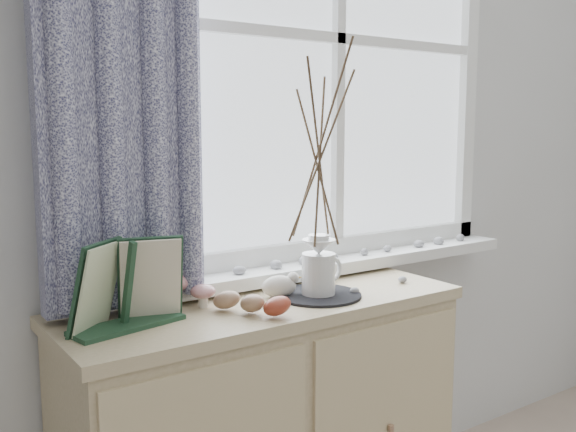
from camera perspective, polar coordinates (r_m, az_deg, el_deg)
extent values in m
cube|color=silver|center=(2.10, -2.36, 6.54)|extent=(4.00, 0.04, 2.60)
cube|color=silver|center=(2.29, 4.24, 15.41)|extent=(1.30, 0.01, 1.40)
cube|color=white|center=(2.27, 5.23, -4.09)|extent=(1.45, 0.16, 0.04)
cube|color=#C9B18C|center=(1.89, -2.13, -8.01)|extent=(1.20, 0.45, 0.03)
cylinder|color=white|center=(1.85, -10.22, -6.82)|extent=(0.03, 0.03, 0.07)
ellipsoid|color=#9C050B|center=(1.85, -10.24, -5.77)|extent=(0.10, 0.10, 0.06)
cylinder|color=white|center=(1.82, -7.55, -7.38)|extent=(0.03, 0.03, 0.05)
ellipsoid|color=#9C050B|center=(1.82, -7.57, -6.65)|extent=(0.07, 0.07, 0.04)
cylinder|color=white|center=(1.76, -10.90, -8.13)|extent=(0.02, 0.02, 0.03)
ellipsoid|color=#9C050B|center=(1.76, -10.91, -7.56)|extent=(0.05, 0.05, 0.03)
ellipsoid|color=#A37B5A|center=(1.74, -3.19, -7.74)|extent=(0.06, 0.05, 0.08)
ellipsoid|color=#A37B5A|center=(1.78, -5.48, -7.42)|extent=(0.06, 0.05, 0.08)
ellipsoid|color=maroon|center=(1.71, -0.97, -8.00)|extent=(0.06, 0.05, 0.08)
cylinder|color=black|center=(1.93, 2.72, -7.03)|extent=(0.26, 0.26, 0.01)
cylinder|color=silver|center=(1.91, 2.73, -5.14)|extent=(0.12, 0.12, 0.12)
cone|color=silver|center=(1.89, 2.74, -2.75)|extent=(0.10, 0.10, 0.04)
cylinder|color=silver|center=(1.89, 2.75, -2.09)|extent=(0.06, 0.06, 0.03)
torus|color=silver|center=(1.94, 4.04, -4.75)|extent=(0.08, 0.03, 0.08)
ellipsoid|color=#99989B|center=(1.95, 5.94, -6.64)|extent=(0.03, 0.03, 0.02)
ellipsoid|color=#99989B|center=(2.10, 3.92, -5.60)|extent=(0.03, 0.03, 0.02)
ellipsoid|color=#99989B|center=(2.11, 10.14, -5.60)|extent=(0.03, 0.03, 0.02)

